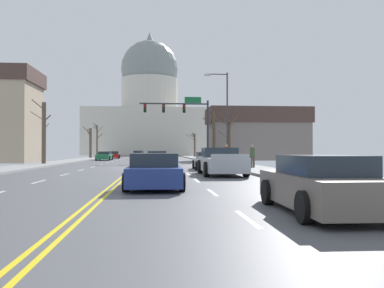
{
  "coord_description": "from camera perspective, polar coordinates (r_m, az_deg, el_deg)",
  "views": [
    {
      "loc": [
        1.63,
        -32.39,
        1.41
      ],
      "look_at": [
        7.69,
        36.07,
        2.37
      ],
      "focal_mm": 38.53,
      "sensor_mm": 36.0,
      "label": 1
    }
  ],
  "objects": [
    {
      "name": "capitol_building",
      "position": [
        111.82,
        -5.89,
        4.74
      ],
      "size": [
        33.5,
        19.04,
        33.22
      ],
      "color": "beige",
      "rests_on": "ground"
    },
    {
      "name": "signal_gantry",
      "position": [
        47.11,
        -1.12,
        4.1
      ],
      "size": [
        7.91,
        0.41,
        7.32
      ],
      "color": "#28282D",
      "rests_on": "ground"
    },
    {
      "name": "pedestrian_00",
      "position": [
        29.73,
        8.36,
        -1.52
      ],
      "size": [
        0.35,
        0.34,
        1.62
      ],
      "color": "#4C4238",
      "rests_on": "ground"
    },
    {
      "name": "bicycle_parked",
      "position": [
        33.31,
        6.56,
        -2.38
      ],
      "size": [
        0.12,
        1.77,
        0.85
      ],
      "color": "black",
      "rests_on": "ground"
    },
    {
      "name": "bare_tree_03",
      "position": [
        40.41,
        -19.83,
        1.57
      ],
      "size": [
        2.27,
        1.68,
        5.94
      ],
      "color": "brown",
      "rests_on": "ground"
    },
    {
      "name": "sedan_near_05",
      "position": [
        9.75,
        17.48,
        -5.46
      ],
      "size": [
        2.02,
        4.56,
        1.29
      ],
      "color": "#6B6056",
      "rests_on": "ground"
    },
    {
      "name": "pedestrian_01",
      "position": [
        36.32,
        4.8,
        -1.28
      ],
      "size": [
        0.35,
        0.34,
        1.73
      ],
      "color": "#4C4238",
      "rests_on": "ground"
    },
    {
      "name": "bare_tree_05",
      "position": [
        68.26,
        -13.9,
        0.24
      ],
      "size": [
        1.41,
        2.27,
        4.99
      ],
      "color": "brown",
      "rests_on": "ground"
    },
    {
      "name": "bare_tree_02",
      "position": [
        74.66,
        0.35,
        -0.0
      ],
      "size": [
        1.89,
        1.29,
        4.46
      ],
      "color": "brown",
      "rests_on": "ground"
    },
    {
      "name": "street_lamp_right",
      "position": [
        38.07,
        4.51,
        4.69
      ],
      "size": [
        2.19,
        0.24,
        8.37
      ],
      "color": "#333338",
      "rests_on": "ground"
    },
    {
      "name": "bare_tree_00",
      "position": [
        38.27,
        5.11,
        0.63
      ],
      "size": [
        2.31,
        1.74,
        4.74
      ],
      "color": "#4C3D2D",
      "rests_on": "ground"
    },
    {
      "name": "sedan_near_01",
      "position": [
        36.34,
        -4.95,
        -2.07
      ],
      "size": [
        2.11,
        4.56,
        1.31
      ],
      "color": "#9EA3A8",
      "rests_on": "ground"
    },
    {
      "name": "sedan_oncoming_01",
      "position": [
        67.18,
        -10.87,
        -1.53
      ],
      "size": [
        2.13,
        4.26,
        1.16
      ],
      "color": "#B71414",
      "rests_on": "ground"
    },
    {
      "name": "bare_tree_01",
      "position": [
        74.13,
        -13.01,
        0.6
      ],
      "size": [
        1.91,
        2.16,
        6.01
      ],
      "color": "brown",
      "rests_on": "ground"
    },
    {
      "name": "ground",
      "position": [
        32.46,
        -7.95,
        -3.25
      ],
      "size": [
        20.0,
        180.0,
        0.2
      ],
      "color": "#515156"
    },
    {
      "name": "sedan_oncoming_03",
      "position": [
        91.6,
        -7.27,
        -1.33
      ],
      "size": [
        2.14,
        4.64,
        1.16
      ],
      "color": "#6B6056",
      "rests_on": "ground"
    },
    {
      "name": "sedan_oncoming_00",
      "position": [
        56.21,
        -12.03,
        -1.64
      ],
      "size": [
        1.99,
        4.48,
        1.17
      ],
      "color": "#1E7247",
      "rests_on": "ground"
    },
    {
      "name": "bare_tree_04",
      "position": [
        50.91,
        3.01,
        1.33
      ],
      "size": [
        1.56,
        1.22,
        6.5
      ],
      "color": "#4C3D2D",
      "rests_on": "ground"
    },
    {
      "name": "pickup_truck_near_03",
      "position": [
        23.16,
        4.06,
        -2.55
      ],
      "size": [
        2.36,
        5.62,
        1.53
      ],
      "color": "#ADB2B7",
      "rests_on": "ground"
    },
    {
      "name": "flank_building_01",
      "position": [
        57.26,
        9.0,
        1.4
      ],
      "size": [
        13.68,
        6.92,
        7.08
      ],
      "color": "slate",
      "rests_on": "ground"
    },
    {
      "name": "sedan_near_00",
      "position": [
        41.96,
        -4.86,
        -1.95
      ],
      "size": [
        2.09,
        4.66,
        1.19
      ],
      "color": "navy",
      "rests_on": "ground"
    },
    {
      "name": "sedan_near_02",
      "position": [
        29.41,
        2.15,
        -2.4
      ],
      "size": [
        1.98,
        4.39,
        1.25
      ],
      "color": "silver",
      "rests_on": "ground"
    },
    {
      "name": "sedan_near_04",
      "position": [
        15.27,
        -5.24,
        -3.88
      ],
      "size": [
        2.11,
        4.7,
        1.28
      ],
      "color": "navy",
      "rests_on": "ground"
    },
    {
      "name": "sedan_oncoming_02",
      "position": [
        80.38,
        -7.53,
        -1.38
      ],
      "size": [
        2.05,
        4.49,
        1.24
      ],
      "color": "#9EA3A8",
      "rests_on": "ground"
    }
  ]
}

